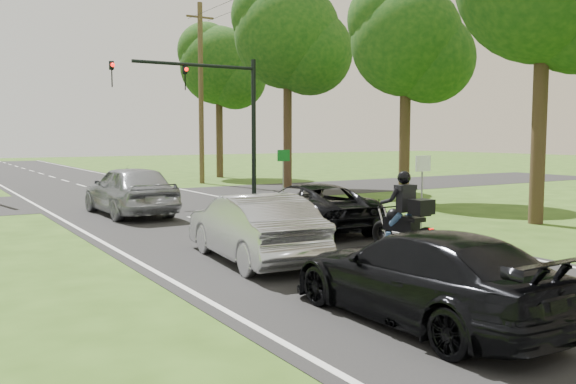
% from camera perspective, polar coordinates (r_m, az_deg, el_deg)
% --- Properties ---
extents(ground, '(140.00, 140.00, 0.00)m').
position_cam_1_polar(ground, '(12.70, 6.42, -6.96)').
color(ground, '#2D4C15').
rests_on(ground, ground).
extents(road, '(8.00, 100.00, 0.01)m').
position_cam_1_polar(road, '(21.37, -10.36, -2.00)').
color(road, black).
rests_on(road, ground).
extents(cross_road, '(60.00, 7.00, 0.01)m').
position_cam_1_polar(cross_road, '(27.01, -14.99, -0.58)').
color(cross_road, black).
rests_on(cross_road, ground).
extents(motorcycle_rider, '(0.63, 2.23, 1.92)m').
position_cam_1_polar(motorcycle_rider, '(14.13, 11.00, -2.67)').
color(motorcycle_rider, black).
rests_on(motorcycle_rider, ground).
extents(dark_suv, '(2.55, 4.98, 1.35)m').
position_cam_1_polar(dark_suv, '(17.21, 1.93, -1.39)').
color(dark_suv, black).
rests_on(dark_suv, road).
extents(silver_sedan, '(1.97, 4.55, 1.46)m').
position_cam_1_polar(silver_sedan, '(13.02, -3.28, -3.32)').
color(silver_sedan, '#AEAEB3').
rests_on(silver_sedan, road).
extents(silver_suv, '(2.13, 5.05, 1.71)m').
position_cam_1_polar(silver_suv, '(21.21, -14.59, 0.20)').
color(silver_suv, '#919498').
rests_on(silver_suv, road).
extents(dark_car_behind, '(1.88, 4.61, 1.34)m').
position_cam_1_polar(dark_car_behind, '(9.05, 12.42, -7.66)').
color(dark_car_behind, black).
rests_on(dark_car_behind, road).
extents(traffic_signal, '(6.38, 0.44, 6.00)m').
position_cam_1_polar(traffic_signal, '(26.22, -6.85, 8.43)').
color(traffic_signal, black).
rests_on(traffic_signal, ground).
extents(utility_pole_far, '(1.60, 0.28, 10.00)m').
position_cam_1_polar(utility_pole_far, '(34.74, -8.15, 9.20)').
color(utility_pole_far, brown).
rests_on(utility_pole_far, ground).
extents(sign_white, '(0.55, 0.07, 2.12)m').
position_cam_1_polar(sign_white, '(17.79, 12.49, 1.66)').
color(sign_white, slate).
rests_on(sign_white, ground).
extents(sign_green, '(0.55, 0.07, 2.12)m').
position_cam_1_polar(sign_green, '(24.28, -0.43, 2.72)').
color(sign_green, slate).
rests_on(sign_green, ground).
extents(tree_row_c, '(4.80, 4.65, 8.76)m').
position_cam_1_polar(tree_row_c, '(25.70, 11.74, 13.12)').
color(tree_row_c, '#332316').
rests_on(tree_row_c, ground).
extents(tree_row_d, '(5.76, 5.58, 10.45)m').
position_cam_1_polar(tree_row_d, '(31.73, 0.67, 13.90)').
color(tree_row_d, '#332316').
rests_on(tree_row_d, ground).
extents(tree_row_e, '(5.28, 5.12, 9.61)m').
position_cam_1_polar(tree_row_e, '(39.68, -5.98, 11.27)').
color(tree_row_e, '#332316').
rests_on(tree_row_e, ground).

